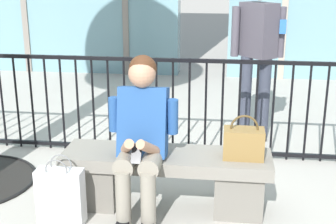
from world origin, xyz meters
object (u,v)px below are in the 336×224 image
stone_bench (166,175)px  shopping_bag (61,196)px  seated_person_with_phone (141,133)px  handbag_on_bench (244,143)px  bystander_at_railing (257,47)px

stone_bench → shopping_bag: size_ratio=3.04×
seated_person_with_phone → handbag_on_bench: 0.76m
handbag_on_bench → shopping_bag: handbag_on_bench is taller
shopping_bag → handbag_on_bench: bearing=14.7°
seated_person_with_phone → shopping_bag: bearing=-158.3°
seated_person_with_phone → shopping_bag: seated_person_with_phone is taller
handbag_on_bench → shopping_bag: size_ratio=0.64×
seated_person_with_phone → handbag_on_bench: seated_person_with_phone is taller
seated_person_with_phone → bystander_at_railing: 2.08m
handbag_on_bench → shopping_bag: 1.40m
seated_person_with_phone → bystander_at_railing: size_ratio=0.71×
stone_bench → bystander_at_railing: bystander_at_railing is taller
stone_bench → seated_person_with_phone: seated_person_with_phone is taller
handbag_on_bench → shopping_bag: (-1.31, -0.34, -0.35)m
stone_bench → handbag_on_bench: size_ratio=4.79×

